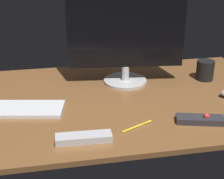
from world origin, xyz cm
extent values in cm
cube|color=brown|center=(0.00, 0.00, 1.00)|extent=(140.00, 84.00, 2.00)
cylinder|color=silver|center=(7.82, 16.26, 2.58)|extent=(20.00, 20.00, 1.16)
cylinder|color=silver|center=(7.82, 16.26, 6.56)|extent=(3.52, 3.52, 6.79)
cube|color=black|center=(7.82, 16.26, 26.82)|extent=(52.15, 8.90, 33.73)
cube|color=silver|center=(-41.85, -4.03, 2.68)|extent=(41.16, 20.68, 1.36)
cube|color=#2D2D33|center=(26.12, -26.57, 3.16)|extent=(18.07, 9.71, 2.32)
sphere|color=red|center=(28.23, -27.13, 4.72)|extent=(2.31, 2.31, 2.31)
cube|color=#B7B7BC|center=(-16.99, -31.03, 3.19)|extent=(18.92, 6.00, 2.37)
cylinder|color=black|center=(45.74, 12.51, 6.63)|extent=(8.24, 8.24, 9.26)
cylinder|color=yellow|center=(2.63, -25.65, 2.37)|extent=(12.43, 6.57, 0.75)
camera|label=1|loc=(-25.75, -127.62, 63.45)|focal=54.57mm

